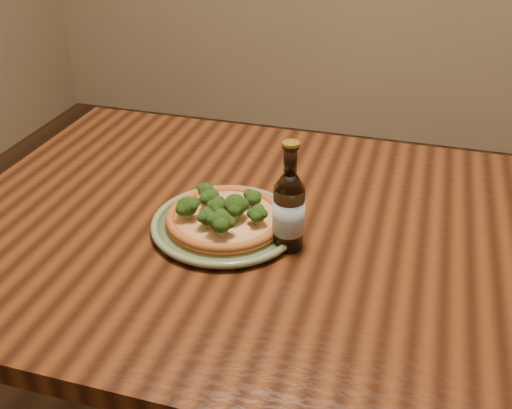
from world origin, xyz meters
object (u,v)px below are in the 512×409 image
(pizza, at_px, (225,216))
(beer_bottle, at_px, (289,210))
(table, at_px, (358,281))
(plate, at_px, (226,224))

(pizza, height_order, beer_bottle, beer_bottle)
(table, relative_size, beer_bottle, 7.80)
(table, bearing_deg, pizza, -171.95)
(table, distance_m, pizza, 0.28)
(plate, distance_m, pizza, 0.02)
(table, relative_size, plate, 5.71)
(table, xyz_separation_m, beer_bottle, (-0.13, -0.06, 0.17))
(beer_bottle, bearing_deg, plate, -166.76)
(table, xyz_separation_m, pizza, (-0.25, -0.04, 0.12))
(pizza, distance_m, beer_bottle, 0.14)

